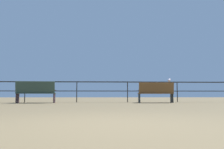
# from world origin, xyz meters

# --- Properties ---
(ground_plane) EXTENTS (60.00, 60.00, 0.00)m
(ground_plane) POSITION_xyz_m (0.00, 0.00, 0.00)
(ground_plane) COLOR #776443
(pier_railing) EXTENTS (23.47, 0.05, 1.06)m
(pier_railing) POSITION_xyz_m (-0.00, 8.94, 0.80)
(pier_railing) COLOR black
(pier_railing) RESTS_ON ground_plane
(bench_near_left) EXTENTS (1.79, 0.78, 1.00)m
(bench_near_left) POSITION_xyz_m (-3.12, 8.03, 0.54)
(bench_near_left) COLOR #304438
(bench_near_left) RESTS_ON ground_plane
(bench_near_right) EXTENTS (1.67, 0.62, 0.96)m
(bench_near_right) POSITION_xyz_m (2.56, 8.04, 0.53)
(bench_near_right) COLOR brown
(bench_near_right) RESTS_ON ground_plane
(seagull_on_rail) EXTENTS (0.26, 0.37, 0.19)m
(seagull_on_rail) POSITION_xyz_m (3.50, 8.96, 1.15)
(seagull_on_rail) COLOR white
(seagull_on_rail) RESTS_ON pier_railing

